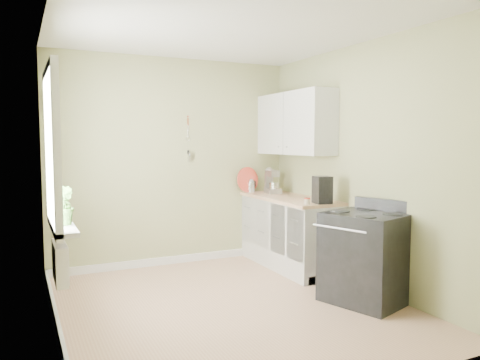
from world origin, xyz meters
name	(u,v)px	position (x,y,z in m)	size (l,w,h in m)	color
floor	(230,307)	(0.00, 0.00, -0.01)	(3.20, 3.60, 0.02)	tan
ceiling	(229,25)	(0.00, 0.00, 2.71)	(3.20, 3.60, 0.02)	white
wall_back	(173,162)	(0.00, 1.81, 1.35)	(3.20, 0.02, 2.70)	tan
wall_left	(50,175)	(-1.61, 0.00, 1.35)	(0.02, 3.60, 2.70)	tan
wall_right	(361,166)	(1.61, 0.00, 1.35)	(0.02, 3.60, 2.70)	tan
base_cabinets	(290,233)	(1.30, 1.00, 0.43)	(0.60, 1.60, 0.87)	white
countertop	(289,198)	(1.29, 1.00, 0.89)	(0.64, 1.60, 0.04)	tan
upper_cabinets	(295,124)	(1.43, 1.10, 1.85)	(0.35, 1.40, 0.80)	white
window	(51,150)	(-1.58, 0.30, 1.55)	(0.06, 1.14, 1.44)	white
window_sill	(62,225)	(-1.51, 0.30, 0.88)	(0.18, 1.14, 0.04)	white
radiator	(60,263)	(-1.54, 0.25, 0.55)	(0.12, 0.50, 0.35)	white
wall_utensils	(188,146)	(0.20, 1.78, 1.56)	(0.02, 0.14, 0.58)	tan
stove	(365,257)	(1.28, -0.48, 0.46)	(0.86, 0.90, 1.03)	black
stand_mixer	(272,182)	(1.31, 1.49, 1.06)	(0.22, 0.31, 0.35)	#B2B2B7
kettle	(251,186)	(1.10, 1.72, 1.00)	(0.18, 0.11, 0.19)	silver
coffee_maker	(322,191)	(1.30, 0.30, 1.06)	(0.21, 0.23, 0.31)	black
red_tray	(248,180)	(1.05, 1.72, 1.09)	(0.36, 0.36, 0.02)	#BC3725
jar	(307,201)	(1.09, 0.30, 0.95)	(0.07, 0.07, 0.07)	#C1B996
plant_a	(64,209)	(-1.50, 0.13, 1.04)	(0.15, 0.10, 0.28)	#3C6A26
plant_b	(64,206)	(-1.50, 0.17, 1.07)	(0.18, 0.15, 0.33)	#3C6A26
plant_c	(59,201)	(-1.50, 0.68, 1.05)	(0.16, 0.16, 0.29)	#3C6A26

